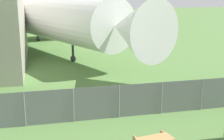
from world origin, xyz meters
The scene contains 2 objects.
perimeter_fence centered at (0.00, 10.85, 0.95)m, with size 56.07×0.07×1.90m.
airplane centered at (-6.18, 37.86, 4.11)m, with size 38.42×47.14×13.56m.
Camera 1 is at (-4.19, -5.02, 6.94)m, focal length 50.00 mm.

